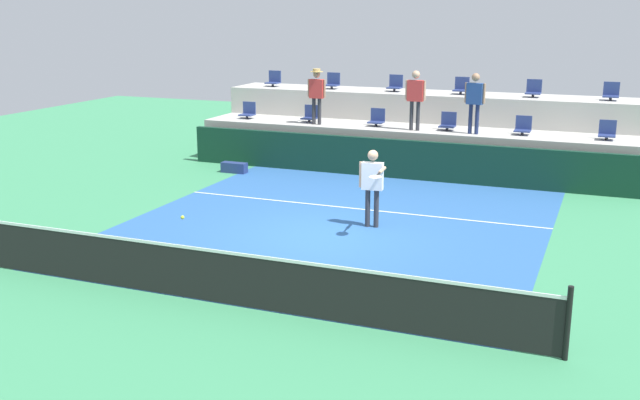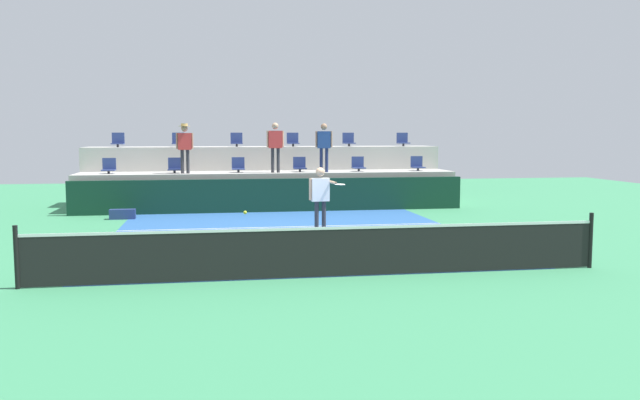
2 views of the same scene
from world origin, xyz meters
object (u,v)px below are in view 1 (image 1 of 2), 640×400
(stadium_chair_lower_mid_left, at_px, (377,119))
(stadium_chair_upper_mid_left, at_px, (395,85))
(stadium_chair_upper_right, at_px, (534,90))
(spectator_with_hat, at_px, (317,91))
(stadium_chair_upper_far_right, at_px, (611,93))
(tennis_ball, at_px, (183,217))
(stadium_chair_upper_left, at_px, (333,82))
(stadium_chair_upper_far_left, at_px, (274,80))
(stadium_chair_lower_right, at_px, (523,127))
(spectator_in_grey, at_px, (415,94))
(stadium_chair_lower_far_left, at_px, (248,112))
(stadium_chair_lower_mid_right, at_px, (448,123))
(spectator_leaning_on_rail, at_px, (475,98))
(stadium_chair_lower_far_right, at_px, (607,132))
(stadium_chair_upper_mid_right, at_px, (461,87))
(stadium_chair_lower_left, at_px, (310,115))
(tennis_player, at_px, (372,181))
(equipment_bag, at_px, (234,168))

(stadium_chair_lower_mid_left, distance_m, stadium_chair_upper_mid_left, 1.99)
(stadium_chair_upper_right, xyz_separation_m, spectator_with_hat, (-6.06, -2.18, -0.05))
(stadium_chair_lower_mid_left, height_order, stadium_chair_upper_mid_left, stadium_chair_upper_mid_left)
(stadium_chair_upper_far_right, height_order, tennis_ball, stadium_chair_upper_far_right)
(stadium_chair_lower_mid_left, height_order, spectator_with_hat, spectator_with_hat)
(stadium_chair_upper_right, bearing_deg, stadium_chair_upper_far_right, 0.00)
(stadium_chair_upper_left, distance_m, stadium_chair_upper_mid_left, 2.13)
(stadium_chair_upper_far_left, bearing_deg, stadium_chair_lower_right, -11.99)
(spectator_with_hat, relative_size, spectator_in_grey, 0.98)
(stadium_chair_upper_far_left, relative_size, spectator_in_grey, 0.31)
(stadium_chair_lower_far_left, relative_size, stadium_chair_upper_far_left, 1.00)
(stadium_chair_upper_left, bearing_deg, stadium_chair_lower_mid_right, -22.98)
(stadium_chair_lower_mid_right, bearing_deg, tennis_ball, -103.26)
(stadium_chair_lower_far_left, distance_m, spectator_in_grey, 5.63)
(stadium_chair_upper_far_right, bearing_deg, spectator_leaning_on_rail, -147.93)
(stadium_chair_lower_mid_right, distance_m, stadium_chair_lower_far_right, 4.30)
(stadium_chair_upper_mid_right, bearing_deg, tennis_ball, -101.29)
(stadium_chair_lower_left, height_order, spectator_leaning_on_rail, spectator_leaning_on_rail)
(stadium_chair_lower_right, bearing_deg, tennis_ball, -113.72)
(stadium_chair_lower_far_right, bearing_deg, stadium_chair_lower_far_left, 180.00)
(spectator_leaning_on_rail, relative_size, tennis_ball, 24.76)
(stadium_chair_lower_left, xyz_separation_m, tennis_ball, (1.85, -10.34, -0.36))
(spectator_in_grey, bearing_deg, stadium_chair_lower_far_right, 4.23)
(stadium_chair_upper_left, bearing_deg, stadium_chair_lower_far_right, -11.90)
(stadium_chair_lower_right, bearing_deg, spectator_in_grey, -172.70)
(spectator_with_hat, bearing_deg, stadium_chair_lower_mid_left, 12.15)
(stadium_chair_upper_far_left, distance_m, tennis_player, 10.11)
(stadium_chair_upper_right, bearing_deg, tennis_ball, -110.64)
(stadium_chair_lower_mid_right, bearing_deg, stadium_chair_upper_left, 157.02)
(stadium_chair_lower_right, height_order, stadium_chair_upper_far_right, stadium_chair_upper_far_right)
(stadium_chair_upper_mid_right, distance_m, spectator_leaning_on_rail, 2.33)
(stadium_chair_upper_mid_right, xyz_separation_m, tennis_ball, (-2.43, -12.14, -1.21))
(equipment_bag, bearing_deg, stadium_chair_upper_mid_left, 48.67)
(spectator_with_hat, height_order, tennis_ball, spectator_with_hat)
(stadium_chair_lower_mid_left, bearing_deg, tennis_ball, -91.64)
(tennis_player, bearing_deg, stadium_chair_lower_mid_left, 106.76)
(tennis_ball, bearing_deg, stadium_chair_upper_mid_left, 88.50)
(stadium_chair_lower_far_left, height_order, stadium_chair_lower_mid_left, same)
(stadium_chair_upper_far_left, distance_m, equipment_bag, 4.70)
(stadium_chair_upper_mid_right, relative_size, spectator_with_hat, 0.31)
(stadium_chair_upper_mid_left, bearing_deg, tennis_player, -77.03)
(stadium_chair_upper_far_right, bearing_deg, spectator_in_grey, -157.12)
(stadium_chair_lower_right, relative_size, spectator_with_hat, 0.31)
(stadium_chair_lower_mid_left, distance_m, tennis_player, 6.45)
(stadium_chair_lower_right, bearing_deg, spectator_leaning_on_rail, -163.65)
(spectator_in_grey, bearing_deg, tennis_ball, -98.83)
(stadium_chair_upper_mid_left, distance_m, equipment_bag, 5.90)
(stadium_chair_lower_left, bearing_deg, stadium_chair_upper_right, 15.64)
(equipment_bag, bearing_deg, spectator_leaning_on_rail, 16.48)
(stadium_chair_lower_far_left, bearing_deg, equipment_bag, -73.13)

